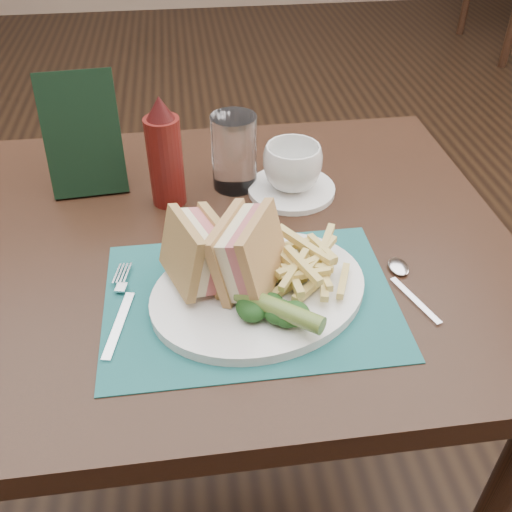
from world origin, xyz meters
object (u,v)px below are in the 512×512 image
Objects in this scene: sandwich_half_a at (182,256)px; check_presenter at (82,135)px; ketchup_bottle at (165,152)px; plate at (259,291)px; placemat at (250,299)px; coffee_cup at (292,167)px; drinking_glass at (234,152)px; table_main at (229,389)px; sandwich_half_b at (233,249)px; saucer at (291,189)px.

check_presenter reaches higher than sandwich_half_a.
check_presenter reaches higher than ketchup_bottle.
plate is 3.00× the size of sandwich_half_a.
placemat is 0.02m from plate.
coffee_cup is 0.76× the size of drinking_glass.
check_presenter is (-0.25, 0.32, 0.09)m from plate.
sandwich_half_a is at bearing -115.70° from table_main.
placemat is 0.41m from check_presenter.
placemat is (0.03, -0.15, 0.38)m from table_main.
placemat is at bearing -111.87° from coffee_cup.
sandwich_half_b is 0.27m from coffee_cup.
placemat is at bearing -91.98° from drinking_glass.
sandwich_half_b is 0.37m from check_presenter.
sandwich_half_a is 0.67× the size of saucer.
placemat is 0.11m from sandwich_half_a.
coffee_cup is 0.35m from check_presenter.
placemat is 1.92× the size of check_presenter.
coffee_cup is 0.53× the size of ketchup_bottle.
table_main is 9.08× the size of coffee_cup.
sandwich_half_b is 0.73× the size of saucer.
saucer is (0.12, 0.24, -0.07)m from sandwich_half_b.
coffee_cup is (0.12, 0.24, -0.02)m from sandwich_half_b.
sandwich_half_a is at bearing -109.50° from drinking_glass.
check_presenter is (-0.15, 0.30, 0.03)m from sandwich_half_a.
coffee_cup reaches higher than saucer.
plate is at bearing -56.23° from check_presenter.
plate is 2.00× the size of saucer.
sandwich_half_b is (0.01, -0.13, 0.45)m from table_main.
placemat reaches higher than table_main.
sandwich_half_a reaches higher than plate.
table_main is 0.41m from plate.
saucer reaches higher than table_main.
plate is (0.04, -0.14, 0.38)m from table_main.
sandwich_half_b is at bearing -58.46° from check_presenter.
coffee_cup is (0.10, 0.26, 0.05)m from placemat.
placemat is at bearing -79.90° from table_main.
ketchup_bottle is (-0.21, -0.00, 0.04)m from coffee_cup.
drinking_glass reaches higher than sandwich_half_a.
table_main is 4.41× the size of check_presenter.
saucer is 0.23m from ketchup_bottle.
saucer is (0.10, 0.26, 0.00)m from placemat.
table_main is 3.00× the size of plate.
check_presenter is at bearing 173.28° from drinking_glass.
check_presenter is (-0.25, 0.03, 0.03)m from drinking_glass.
drinking_glass is at bearing 76.16° from table_main.
ketchup_bottle is at bearing -30.42° from check_presenter.
ketchup_bottle is at bearing -179.61° from saucer.
check_presenter is (-0.24, 0.32, 0.10)m from placemat.
sandwich_half_b is 0.28m from saucer.
check_presenter reaches higher than table_main.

